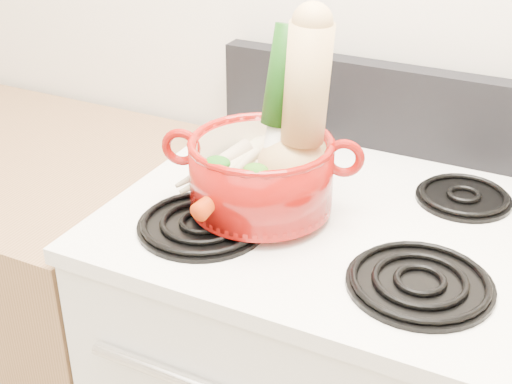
% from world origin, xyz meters
% --- Properties ---
extents(cooktop, '(0.78, 0.67, 0.03)m').
position_xyz_m(cooktop, '(0.00, 1.40, 0.93)').
color(cooktop, silver).
rests_on(cooktop, stove_body).
extents(control_backsplash, '(0.76, 0.05, 0.18)m').
position_xyz_m(control_backsplash, '(0.00, 1.70, 1.04)').
color(control_backsplash, black).
rests_on(control_backsplash, cooktop).
extents(burner_front_left, '(0.22, 0.22, 0.02)m').
position_xyz_m(burner_front_left, '(-0.19, 1.24, 0.96)').
color(burner_front_left, black).
rests_on(burner_front_left, cooktop).
extents(burner_front_right, '(0.22, 0.22, 0.02)m').
position_xyz_m(burner_front_right, '(0.19, 1.24, 0.96)').
color(burner_front_right, black).
rests_on(burner_front_right, cooktop).
extents(burner_back_left, '(0.17, 0.17, 0.02)m').
position_xyz_m(burner_back_left, '(-0.19, 1.54, 0.96)').
color(burner_back_left, black).
rests_on(burner_back_left, cooktop).
extents(burner_back_right, '(0.17, 0.17, 0.02)m').
position_xyz_m(burner_back_right, '(0.19, 1.54, 0.96)').
color(burner_back_right, black).
rests_on(burner_back_right, cooktop).
extents(dutch_oven, '(0.31, 0.31, 0.12)m').
position_xyz_m(dutch_oven, '(-0.12, 1.33, 1.03)').
color(dutch_oven, maroon).
rests_on(dutch_oven, burner_front_left).
extents(pot_handle_left, '(0.07, 0.04, 0.07)m').
position_xyz_m(pot_handle_left, '(-0.25, 1.29, 1.07)').
color(pot_handle_left, maroon).
rests_on(pot_handle_left, dutch_oven).
extents(pot_handle_right, '(0.07, 0.04, 0.07)m').
position_xyz_m(pot_handle_right, '(0.01, 1.37, 1.07)').
color(pot_handle_right, maroon).
rests_on(pot_handle_right, dutch_oven).
extents(squash, '(0.15, 0.13, 0.31)m').
position_xyz_m(squash, '(-0.07, 1.35, 1.15)').
color(squash, tan).
rests_on(squash, dutch_oven).
extents(leek, '(0.08, 0.12, 0.31)m').
position_xyz_m(leek, '(-0.10, 1.34, 1.15)').
color(leek, white).
rests_on(leek, dutch_oven).
extents(ginger, '(0.10, 0.08, 0.05)m').
position_xyz_m(ginger, '(-0.11, 1.42, 1.02)').
color(ginger, tan).
rests_on(ginger, dutch_oven).
extents(parsnip_0, '(0.16, 0.22, 0.06)m').
position_xyz_m(parsnip_0, '(-0.16, 1.38, 1.01)').
color(parsnip_0, beige).
rests_on(parsnip_0, dutch_oven).
extents(parsnip_1, '(0.12, 0.21, 0.06)m').
position_xyz_m(parsnip_1, '(-0.19, 1.34, 1.02)').
color(parsnip_1, '#F0E8C3').
rests_on(parsnip_1, dutch_oven).
extents(parsnip_2, '(0.07, 0.19, 0.06)m').
position_xyz_m(parsnip_2, '(-0.18, 1.36, 1.03)').
color(parsnip_2, '#EDE7C1').
rests_on(parsnip_2, dutch_oven).
extents(parsnip_3, '(0.10, 0.17, 0.05)m').
position_xyz_m(parsnip_3, '(-0.21, 1.32, 1.03)').
color(parsnip_3, beige).
rests_on(parsnip_3, dutch_oven).
extents(parsnip_4, '(0.06, 0.21, 0.06)m').
position_xyz_m(parsnip_4, '(-0.16, 1.41, 1.04)').
color(parsnip_4, '#EFE8C2').
rests_on(parsnip_4, dutch_oven).
extents(carrot_0, '(0.08, 0.14, 0.04)m').
position_xyz_m(carrot_0, '(-0.12, 1.28, 1.01)').
color(carrot_0, '#CB510A').
rests_on(carrot_0, dutch_oven).
extents(carrot_1, '(0.04, 0.16, 0.05)m').
position_xyz_m(carrot_1, '(-0.16, 1.26, 1.02)').
color(carrot_1, '#DC3C0B').
rests_on(carrot_1, dutch_oven).
extents(carrot_2, '(0.07, 0.17, 0.05)m').
position_xyz_m(carrot_2, '(-0.10, 1.30, 1.03)').
color(carrot_2, '#B93B09').
rests_on(carrot_2, dutch_oven).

